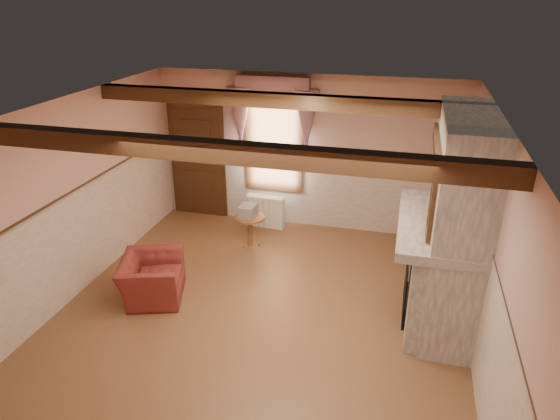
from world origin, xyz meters
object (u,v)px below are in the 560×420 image
(mantel_clock, at_px, (441,198))
(oil_lamp, at_px, (442,201))
(armchair, at_px, (152,278))
(side_table, at_px, (250,231))
(bowl, at_px, (442,221))
(radiator, at_px, (266,211))

(mantel_clock, relative_size, oil_lamp, 0.86)
(mantel_clock, height_order, oil_lamp, oil_lamp)
(armchair, relative_size, side_table, 1.73)
(bowl, relative_size, oil_lamp, 1.32)
(bowl, distance_m, oil_lamp, 0.44)
(side_table, distance_m, mantel_clock, 3.33)
(mantel_clock, bearing_deg, side_table, 165.45)
(oil_lamp, bearing_deg, side_table, 162.04)
(mantel_clock, bearing_deg, oil_lamp, -90.00)
(armchair, bearing_deg, radiator, -37.22)
(radiator, distance_m, bowl, 3.86)
(oil_lamp, bearing_deg, radiator, 148.95)
(side_table, height_order, radiator, radiator)
(armchair, xyz_separation_m, radiator, (0.92, 2.68, -0.01))
(radiator, bearing_deg, bowl, -34.10)
(radiator, xyz_separation_m, oil_lamp, (2.94, -1.77, 1.26))
(radiator, bearing_deg, oil_lamp, -28.34)
(radiator, xyz_separation_m, mantel_clock, (2.94, -1.58, 1.22))
(radiator, relative_size, mantel_clock, 2.92)
(bowl, distance_m, mantel_clock, 0.63)
(bowl, xyz_separation_m, oil_lamp, (0.00, 0.43, 0.09))
(side_table, bearing_deg, radiator, 86.77)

